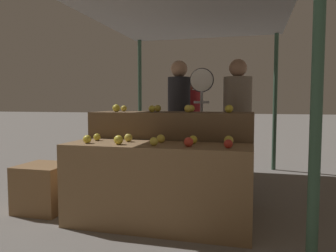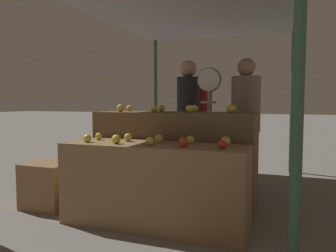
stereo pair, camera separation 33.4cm
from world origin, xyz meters
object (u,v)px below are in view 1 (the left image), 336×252
produce_scale (202,101)px  person_vendor_at_scale (237,116)px  wooden_crate_side (44,188)px  person_customer_right (179,113)px  person_customer_left (189,120)px

produce_scale → person_vendor_at_scale: 0.50m
person_vendor_at_scale → wooden_crate_side: person_vendor_at_scale is taller
produce_scale → wooden_crate_side: 2.14m
person_vendor_at_scale → person_customer_right: size_ratio=0.98×
person_customer_right → wooden_crate_side: 2.02m
person_customer_right → produce_scale: bearing=120.6°
person_customer_left → person_customer_right: size_ratio=0.89×
produce_scale → person_customer_right: bearing=140.1°
person_customer_left → wooden_crate_side: bearing=50.4°
person_customer_right → wooden_crate_side: person_customer_right is taller
person_customer_left → wooden_crate_side: size_ratio=3.10×
person_customer_left → person_vendor_at_scale: bearing=132.2°
produce_scale → person_customer_left: size_ratio=1.03×
person_vendor_at_scale → person_customer_left: bearing=-42.5°
produce_scale → person_vendor_at_scale: bearing=15.9°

